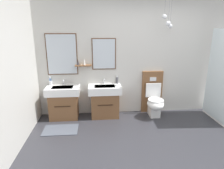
# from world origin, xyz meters

# --- Properties ---
(ground_plane) EXTENTS (6.28, 4.83, 0.10)m
(ground_plane) POSITION_xyz_m (0.00, 0.00, -0.05)
(ground_plane) COLOR #2D2D33
(ground_plane) RESTS_ON ground
(wall_back) EXTENTS (5.08, 0.60, 2.69)m
(wall_back) POSITION_xyz_m (-0.02, 1.76, 1.35)
(wall_back) COLOR beige
(wall_back) RESTS_ON ground
(bath_mat) EXTENTS (0.68, 0.44, 0.01)m
(bath_mat) POSITION_xyz_m (-1.86, 0.92, 0.01)
(bath_mat) COLOR #474C56
(bath_mat) RESTS_ON ground
(vanity_sink_left) EXTENTS (0.73, 0.46, 0.73)m
(vanity_sink_left) POSITION_xyz_m (-1.86, 1.50, 0.39)
(vanity_sink_left) COLOR brown
(vanity_sink_left) RESTS_ON ground
(tap_on_left_sink) EXTENTS (0.03, 0.13, 0.11)m
(tap_on_left_sink) POSITION_xyz_m (-1.86, 1.67, 0.80)
(tap_on_left_sink) COLOR silver
(tap_on_left_sink) RESTS_ON vanity_sink_left
(vanity_sink_right) EXTENTS (0.73, 0.46, 0.73)m
(vanity_sink_right) POSITION_xyz_m (-0.95, 1.50, 0.39)
(vanity_sink_right) COLOR brown
(vanity_sink_right) RESTS_ON ground
(tap_on_right_sink) EXTENTS (0.03, 0.13, 0.11)m
(tap_on_right_sink) POSITION_xyz_m (-0.95, 1.67, 0.80)
(tap_on_right_sink) COLOR silver
(tap_on_right_sink) RESTS_ON vanity_sink_right
(toilet) EXTENTS (0.48, 0.62, 1.00)m
(toilet) POSITION_xyz_m (0.18, 1.50, 0.38)
(toilet) COLOR brown
(toilet) RESTS_ON ground
(toothbrush_cup) EXTENTS (0.07, 0.07, 0.21)m
(toothbrush_cup) POSITION_xyz_m (-2.14, 1.66, 0.79)
(toothbrush_cup) COLOR silver
(toothbrush_cup) RESTS_ON vanity_sink_left
(soap_dispenser) EXTENTS (0.06, 0.06, 0.18)m
(soap_dispenser) POSITION_xyz_m (-0.65, 1.67, 0.81)
(soap_dispenser) COLOR #4C4C51
(soap_dispenser) RESTS_ON vanity_sink_right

